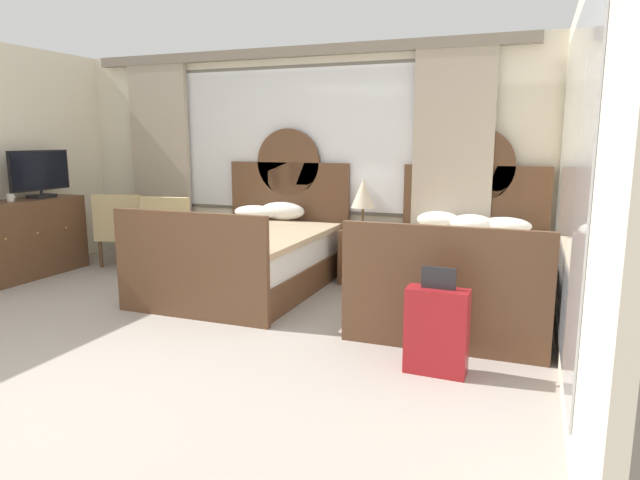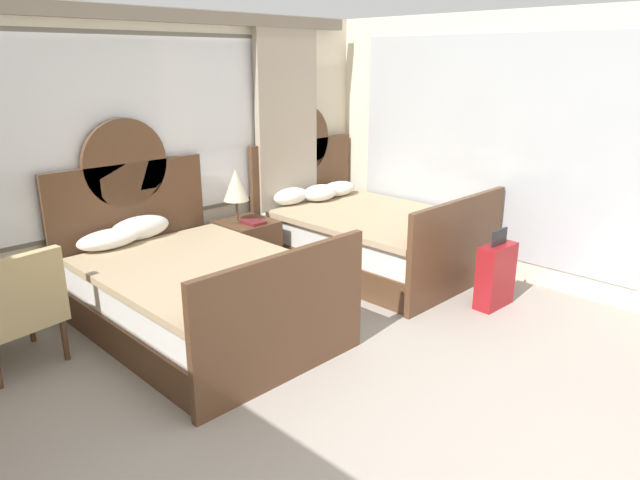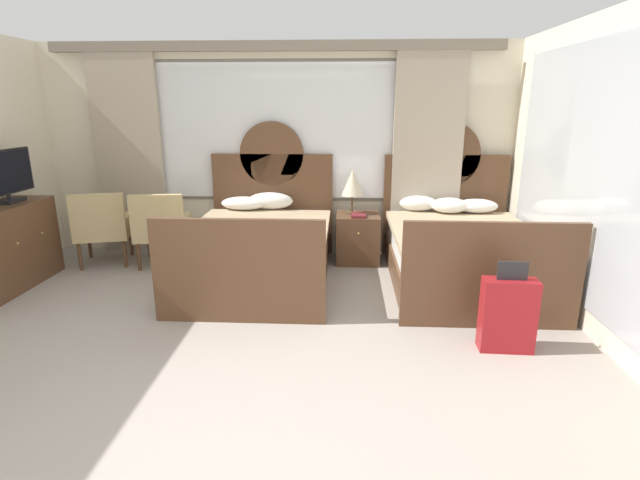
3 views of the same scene
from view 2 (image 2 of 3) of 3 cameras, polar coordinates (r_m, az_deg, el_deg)
name	(u,v)px [view 2 (image 2 of 3)]	position (r m, az deg, el deg)	size (l,w,h in m)	color
wall_back_window	(126,152)	(5.69, -18.72, 8.32)	(6.04, 0.22, 2.70)	beige
wall_right_mirror	(513,150)	(6.25, 18.62, 8.46)	(0.08, 4.66, 2.70)	beige
bed_near_window	(195,291)	(4.99, -12.32, -4.93)	(1.57, 2.24, 1.73)	brown
bed_near_mirror	(367,235)	(6.39, 4.68, 0.48)	(1.57, 2.24, 1.73)	brown
nightstand_between_beds	(247,249)	(6.17, -7.22, -0.87)	(0.54, 0.56, 0.61)	brown
table_lamp_on_nightstand	(236,186)	(5.98, -8.36, 5.35)	(0.27, 0.27, 0.56)	brown
book_on_nightstand	(253,222)	(5.99, -6.71, 1.80)	(0.18, 0.26, 0.03)	maroon
armchair_by_window_left	(14,306)	(4.82, -28.14, -5.83)	(0.69, 0.69, 0.93)	tan
suitcase_on_floor	(496,275)	(5.62, 17.04, -3.38)	(0.43, 0.20, 0.76)	maroon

